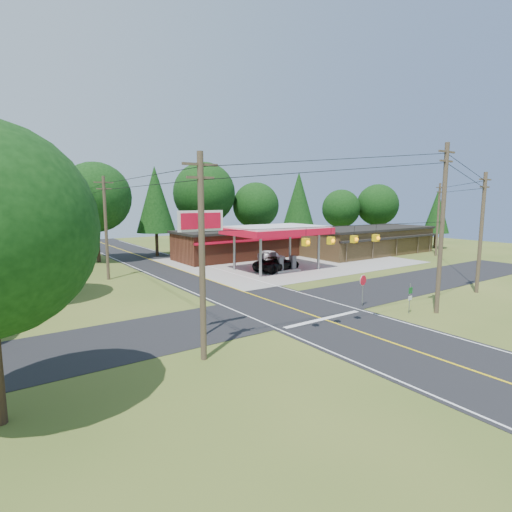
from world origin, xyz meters
TOP-DOWN VIEW (x-y plane):
  - ground at (0.00, 0.00)m, footprint 120.00×120.00m
  - main_highway at (0.00, 0.00)m, footprint 8.00×120.00m
  - cross_road at (0.00, 0.00)m, footprint 70.00×7.00m
  - lane_center_yellow at (0.00, 0.00)m, footprint 0.15×110.00m
  - gas_canopy at (9.00, 13.00)m, footprint 10.60×7.40m
  - convenience_store at (10.00, 22.98)m, footprint 16.40×7.55m
  - strip_building at (28.00, 15.98)m, footprint 20.40×8.75m
  - utility_pole_near_right at (7.50, -7.00)m, footprint 1.80×0.30m
  - utility_pole_near_left at (-9.50, -5.00)m, footprint 1.80×0.30m
  - utility_pole_far_left at (-8.00, 18.00)m, footprint 1.80×0.30m
  - utility_pole_right_b at (16.00, -5.50)m, footprint 1.80×0.30m
  - utility_pole_far_right at (34.00, 9.00)m, footprint 1.80×0.30m
  - utility_pole_north at (-6.50, 35.00)m, footprint 0.30×0.30m
  - overhead_beacons at (-1.00, -6.00)m, footprint 17.04×2.04m
  - treeline_backdrop at (0.82, 24.01)m, footprint 70.27×51.59m
  - suv_car at (8.50, 12.26)m, footprint 6.62×6.62m
  - sedan_car at (12.00, 18.11)m, footprint 4.83×4.83m
  - big_stop_sign at (-8.00, -2.01)m, footprint 2.71×0.21m
  - octagonal_stop_sign at (4.50, -3.01)m, footprint 0.83×0.18m
  - route_sign_post at (5.80, -6.02)m, footprint 0.43×0.10m

SIDE VIEW (x-z plane):
  - ground at x=0.00m, z-range 0.00..0.00m
  - main_highway at x=0.00m, z-range 0.00..0.02m
  - cross_road at x=0.00m, z-range 0.00..0.03m
  - lane_center_yellow at x=0.00m, z-range 0.02..0.03m
  - sedan_car at x=12.00m, z-range 0.00..1.42m
  - suv_car at x=8.50m, z-range 0.00..1.58m
  - route_sign_post at x=5.80m, z-range 0.20..2.32m
  - octagonal_stop_sign at x=4.50m, z-range 0.59..2.99m
  - strip_building at x=28.00m, z-range 0.01..3.81m
  - convenience_store at x=10.00m, z-range 0.02..3.82m
  - gas_canopy at x=9.00m, z-range 1.83..6.70m
  - utility_pole_north at x=-6.50m, z-range 0.00..9.50m
  - utility_pole_near_left at x=-9.50m, z-range 0.20..10.20m
  - utility_pole_far_left at x=-8.00m, z-range 0.20..10.20m
  - utility_pole_right_b at x=16.00m, z-range 0.20..10.20m
  - utility_pole_far_right at x=34.00m, z-range 0.20..10.20m
  - big_stop_sign at x=-8.00m, z-range 1.83..9.13m
  - utility_pole_near_right at x=7.50m, z-range 0.21..11.71m
  - overhead_beacons at x=-1.00m, z-range 5.70..6.73m
  - treeline_backdrop at x=0.82m, z-range 0.84..14.14m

